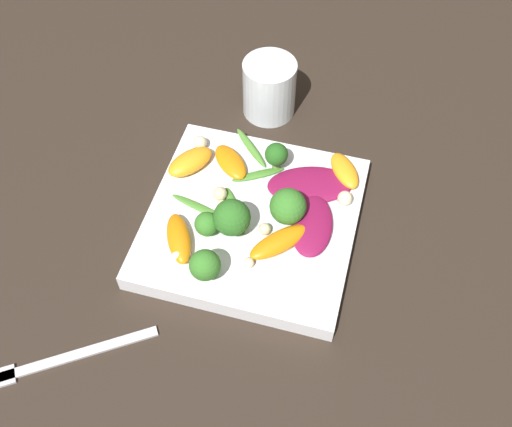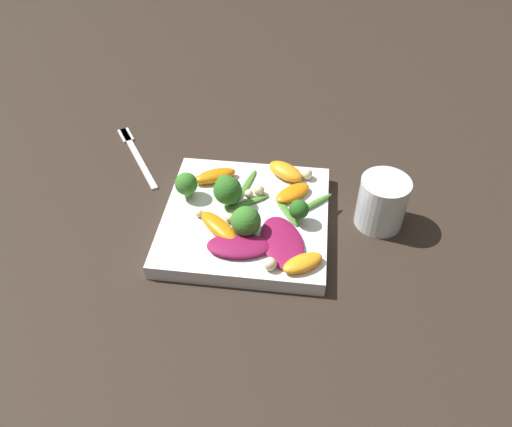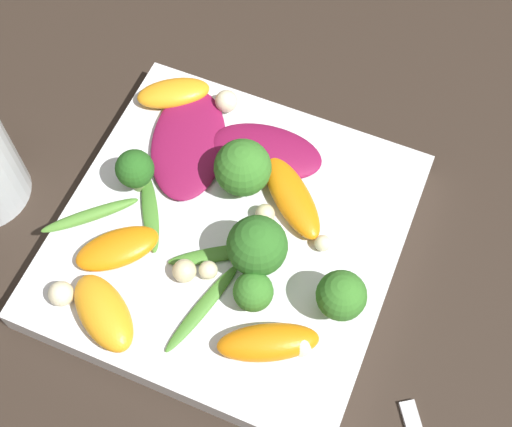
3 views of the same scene
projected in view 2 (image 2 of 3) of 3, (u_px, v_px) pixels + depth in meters
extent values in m
plane|color=#2D231C|center=(246.00, 225.00, 0.78)|extent=(2.40, 2.40, 0.00)
cube|color=white|center=(246.00, 219.00, 0.77)|extent=(0.25, 0.25, 0.02)
cylinder|color=white|center=(382.00, 202.00, 0.75)|extent=(0.07, 0.07, 0.08)
cube|color=silver|center=(138.00, 156.00, 0.90)|extent=(0.17, 0.12, 0.01)
cube|color=silver|center=(126.00, 134.00, 0.95)|extent=(0.05, 0.04, 0.01)
ellipsoid|color=maroon|center=(282.00, 242.00, 0.71)|extent=(0.12, 0.09, 0.01)
ellipsoid|color=maroon|center=(241.00, 246.00, 0.70)|extent=(0.06, 0.09, 0.01)
ellipsoid|color=orange|center=(215.00, 176.00, 0.81)|extent=(0.06, 0.07, 0.02)
ellipsoid|color=orange|center=(303.00, 263.00, 0.68)|extent=(0.06, 0.07, 0.02)
ellipsoid|color=orange|center=(286.00, 171.00, 0.82)|extent=(0.06, 0.07, 0.02)
ellipsoid|color=orange|center=(219.00, 227.00, 0.73)|extent=(0.07, 0.08, 0.02)
ellipsoid|color=orange|center=(293.00, 193.00, 0.78)|extent=(0.07, 0.07, 0.01)
cylinder|color=#7A9E51|center=(228.00, 200.00, 0.77)|extent=(0.01, 0.01, 0.02)
sphere|color=#2D6B23|center=(228.00, 190.00, 0.75)|extent=(0.04, 0.04, 0.04)
cylinder|color=#7A9E51|center=(298.00, 218.00, 0.74)|extent=(0.01, 0.01, 0.02)
sphere|color=#26601E|center=(299.00, 209.00, 0.73)|extent=(0.03, 0.03, 0.03)
cylinder|color=#84AD5B|center=(246.00, 230.00, 0.72)|extent=(0.02, 0.02, 0.01)
sphere|color=#387A28|center=(246.00, 221.00, 0.71)|extent=(0.04, 0.04, 0.04)
cylinder|color=#84AD5B|center=(187.00, 193.00, 0.78)|extent=(0.01, 0.01, 0.02)
sphere|color=#387A28|center=(186.00, 184.00, 0.77)|extent=(0.04, 0.04, 0.04)
cylinder|color=#84AD5B|center=(226.00, 190.00, 0.79)|extent=(0.01, 0.01, 0.01)
sphere|color=#387A28|center=(225.00, 184.00, 0.78)|extent=(0.03, 0.03, 0.03)
ellipsoid|color=#518E33|center=(314.00, 204.00, 0.77)|extent=(0.06, 0.06, 0.01)
ellipsoid|color=#47842D|center=(247.00, 185.00, 0.80)|extent=(0.08, 0.03, 0.00)
ellipsoid|color=#47842D|center=(286.00, 211.00, 0.76)|extent=(0.06, 0.05, 0.00)
ellipsoid|color=#47842D|center=(249.00, 203.00, 0.77)|extent=(0.05, 0.07, 0.01)
sphere|color=beige|center=(270.00, 264.00, 0.67)|extent=(0.02, 0.02, 0.02)
sphere|color=beige|center=(259.00, 190.00, 0.78)|extent=(0.02, 0.02, 0.02)
sphere|color=beige|center=(199.00, 213.00, 0.75)|extent=(0.01, 0.01, 0.01)
sphere|color=beige|center=(307.00, 174.00, 0.81)|extent=(0.02, 0.02, 0.02)
sphere|color=beige|center=(201.00, 178.00, 0.81)|extent=(0.02, 0.02, 0.02)
sphere|color=beige|center=(247.00, 194.00, 0.78)|extent=(0.01, 0.01, 0.01)
sphere|color=beige|center=(230.00, 218.00, 0.74)|extent=(0.01, 0.01, 0.01)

